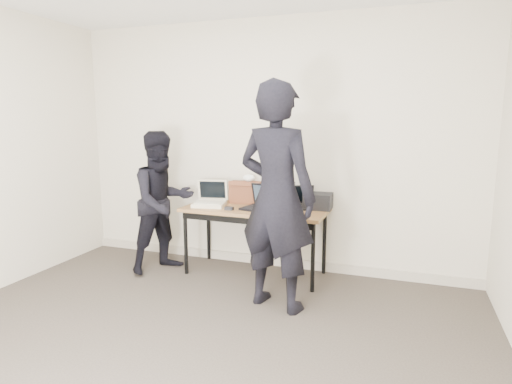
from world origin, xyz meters
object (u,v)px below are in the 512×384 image
at_px(laptop_center, 261,203).
at_px(person_observer, 163,202).
at_px(desk, 255,214).
at_px(laptop_beige, 210,201).
at_px(laptop_right, 300,203).
at_px(person_typist, 277,197).
at_px(equipment_box, 318,201).
at_px(leather_satchel, 246,192).

relative_size(laptop_center, person_observer, 0.25).
xyz_separation_m(desk, laptop_beige, (-0.50, -0.02, 0.11)).
height_order(laptop_beige, laptop_right, laptop_beige).
relative_size(person_typist, person_observer, 1.30).
bearing_deg(equipment_box, laptop_center, -160.58).
distance_m(desk, person_typist, 0.88).
bearing_deg(person_observer, leather_satchel, -32.58).
xyz_separation_m(laptop_right, equipment_box, (0.19, 0.00, 0.03)).
bearing_deg(laptop_beige, person_typist, -45.79).
relative_size(desk, laptop_center, 3.92).
bearing_deg(laptop_right, desk, 179.59).
height_order(laptop_beige, equipment_box, laptop_beige).
relative_size(desk, laptop_beige, 3.96).
bearing_deg(laptop_beige, laptop_center, -9.19).
xyz_separation_m(laptop_center, leather_satchel, (-0.25, 0.23, 0.07)).
distance_m(laptop_center, equipment_box, 0.59).
xyz_separation_m(laptop_right, person_observer, (-1.43, -0.38, -0.01)).
bearing_deg(desk, laptop_beige, -176.41).
bearing_deg(equipment_box, laptop_right, -178.57).
distance_m(laptop_center, laptop_right, 0.42).
distance_m(laptop_right, person_typist, 0.90).
distance_m(laptop_center, leather_satchel, 0.35).
xyz_separation_m(laptop_beige, person_typist, (0.94, -0.67, 0.21)).
xyz_separation_m(desk, laptop_right, (0.44, 0.19, 0.11)).
bearing_deg(laptop_center, laptop_beige, -165.87).
height_order(desk, laptop_beige, laptop_beige).
distance_m(equipment_box, person_typist, 0.92).
distance_m(leather_satchel, person_observer, 0.91).
distance_m(desk, laptop_right, 0.49).
distance_m(desk, person_observer, 1.01).
xyz_separation_m(laptop_beige, person_observer, (-0.48, -0.18, -0.01)).
xyz_separation_m(laptop_beige, equipment_box, (1.13, 0.21, 0.03)).
xyz_separation_m(laptop_center, person_typist, (0.37, -0.68, 0.21)).
distance_m(laptop_beige, laptop_right, 0.97).
relative_size(leather_satchel, person_typist, 0.19).
xyz_separation_m(person_typist, person_observer, (-1.42, 0.49, -0.22)).
height_order(laptop_center, laptop_right, laptop_center).
distance_m(laptop_beige, laptop_center, 0.58).
bearing_deg(person_typist, equipment_box, -88.13).
bearing_deg(laptop_beige, equipment_box, -0.04).
relative_size(desk, person_observer, 1.00).
relative_size(desk, leather_satchel, 4.11).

